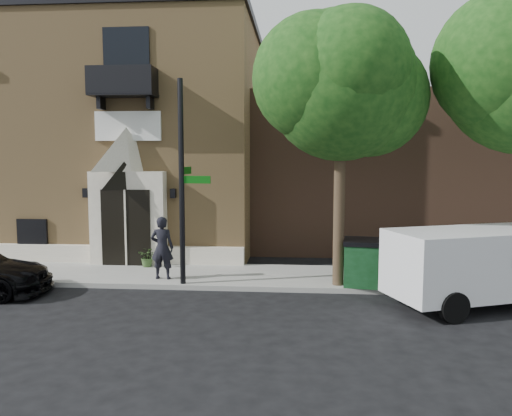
{
  "coord_description": "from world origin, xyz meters",
  "views": [
    {
      "loc": [
        4.8,
        -13.9,
        3.84
      ],
      "look_at": [
        3.48,
        2.0,
        2.21
      ],
      "focal_mm": 35.0,
      "sensor_mm": 36.0,
      "label": 1
    }
  ],
  "objects_px": {
    "street_sign": "(182,182)",
    "pedestrian_near": "(162,248)",
    "dumpster": "(380,262)",
    "fire_hydrant": "(375,272)",
    "cargo_van": "(489,263)"
  },
  "relations": [
    {
      "from": "cargo_van",
      "to": "pedestrian_near",
      "type": "distance_m",
      "value": 9.15
    },
    {
      "from": "cargo_van",
      "to": "dumpster",
      "type": "xyz_separation_m",
      "value": [
        -2.57,
        1.25,
        -0.29
      ]
    },
    {
      "from": "cargo_van",
      "to": "pedestrian_near",
      "type": "relative_size",
      "value": 2.75
    },
    {
      "from": "cargo_van",
      "to": "dumpster",
      "type": "relative_size",
      "value": 2.42
    },
    {
      "from": "street_sign",
      "to": "fire_hydrant",
      "type": "distance_m",
      "value": 6.1
    },
    {
      "from": "street_sign",
      "to": "dumpster",
      "type": "bearing_deg",
      "value": 8.02
    },
    {
      "from": "dumpster",
      "to": "pedestrian_near",
      "type": "bearing_deg",
      "value": -174.57
    },
    {
      "from": "dumpster",
      "to": "pedestrian_near",
      "type": "distance_m",
      "value": 6.46
    },
    {
      "from": "street_sign",
      "to": "dumpster",
      "type": "xyz_separation_m",
      "value": [
        5.67,
        0.23,
        -2.3
      ]
    },
    {
      "from": "street_sign",
      "to": "pedestrian_near",
      "type": "xyz_separation_m",
      "value": [
        -0.77,
        0.49,
        -2.01
      ]
    },
    {
      "from": "fire_hydrant",
      "to": "dumpster",
      "type": "relative_size",
      "value": 0.39
    },
    {
      "from": "fire_hydrant",
      "to": "dumpster",
      "type": "height_order",
      "value": "dumpster"
    },
    {
      "from": "fire_hydrant",
      "to": "cargo_van",
      "type": "bearing_deg",
      "value": -22.25
    },
    {
      "from": "street_sign",
      "to": "pedestrian_near",
      "type": "height_order",
      "value": "street_sign"
    },
    {
      "from": "cargo_van",
      "to": "street_sign",
      "type": "relative_size",
      "value": 0.89
    }
  ]
}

